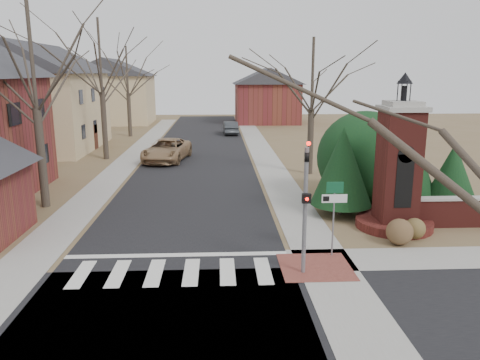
{
  "coord_description": "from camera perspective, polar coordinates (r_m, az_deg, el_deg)",
  "views": [
    {
      "loc": [
        1.52,
        -13.67,
        6.48
      ],
      "look_at": [
        2.47,
        6.0,
        1.93
      ],
      "focal_mm": 35.0,
      "sensor_mm": 36.0,
      "label": 1
    }
  ],
  "objects": [
    {
      "name": "evergreen_mass",
      "position": [
        24.69,
        14.93,
        3.07
      ],
      "size": [
        4.8,
        4.8,
        4.8
      ],
      "primitive_type": "sphere",
      "color": "black",
      "rests_on": "ground"
    },
    {
      "name": "stop_bar",
      "position": [
        17.3,
        -7.7,
        -9.07
      ],
      "size": [
        8.0,
        0.35,
        0.02
      ],
      "primitive_type": "cube",
      "color": "silver",
      "rests_on": "ground"
    },
    {
      "name": "bare_tree_2",
      "position": [
        49.51,
        -13.63,
        13.3
      ],
      "size": [
        7.35,
        7.35,
        10.19
      ],
      "color": "#473D33",
      "rests_on": "ground"
    },
    {
      "name": "bare_tree_1",
      "position": [
        36.71,
        -16.76,
        14.91
      ],
      "size": [
        8.4,
        8.4,
        11.64
      ],
      "color": "#473D33",
      "rests_on": "ground"
    },
    {
      "name": "evergreen_near",
      "position": [
        21.84,
        12.37,
        1.68
      ],
      "size": [
        2.8,
        2.8,
        4.1
      ],
      "color": "#473D33",
      "rests_on": "ground"
    },
    {
      "name": "evergreen_far",
      "position": [
        24.03,
        24.49,
        0.84
      ],
      "size": [
        2.4,
        2.4,
        3.3
      ],
      "color": "#473D33",
      "rests_on": "ground"
    },
    {
      "name": "dry_shrub_right",
      "position": [
        19.89,
        20.52,
        -5.57
      ],
      "size": [
        0.84,
        0.84,
        0.84
      ],
      "primitive_type": "sphere",
      "color": "brown",
      "rests_on": "ground"
    },
    {
      "name": "brick_gate_monument",
      "position": [
        20.57,
        18.63,
        0.22
      ],
      "size": [
        3.2,
        3.2,
        6.47
      ],
      "color": "maroon",
      "rests_on": "ground"
    },
    {
      "name": "ground",
      "position": [
        15.21,
        -8.43,
        -12.35
      ],
      "size": [
        120.0,
        120.0,
        0.0
      ],
      "primitive_type": "plane",
      "color": "brown",
      "rests_on": "ground"
    },
    {
      "name": "sidewalk_right_main",
      "position": [
        36.44,
        3.08,
        2.77
      ],
      "size": [
        2.0,
        60.0,
        0.02
      ],
      "primitive_type": "cube",
      "color": "gray",
      "rests_on": "ground"
    },
    {
      "name": "pickup_truck",
      "position": [
        35.32,
        -8.92,
        3.64
      ],
      "size": [
        3.66,
        6.26,
        1.64
      ],
      "primitive_type": "imported",
      "rotation": [
        0.0,
        0.0,
        -0.17
      ],
      "color": "#A07D57",
      "rests_on": "ground"
    },
    {
      "name": "distant_car",
      "position": [
        50.16,
        -1.17,
        6.38
      ],
      "size": [
        1.64,
        4.21,
        1.37
      ],
      "primitive_type": "imported",
      "rotation": [
        0.0,
        0.0,
        3.19
      ],
      "color": "#393D42",
      "rests_on": "ground"
    },
    {
      "name": "house_distant_left",
      "position": [
        63.18,
        -15.39,
        10.54
      ],
      "size": [
        10.8,
        8.8,
        8.53
      ],
      "color": "#C9B486",
      "rests_on": "ground"
    },
    {
      "name": "sign_post",
      "position": [
        16.8,
        11.38,
        -2.89
      ],
      "size": [
        0.9,
        0.07,
        2.75
      ],
      "color": "slate",
      "rests_on": "ground"
    },
    {
      "name": "cross_street",
      "position": [
        12.58,
        -9.8,
        -18.18
      ],
      "size": [
        120.0,
        8.0,
        0.01
      ],
      "primitive_type": "cube",
      "color": "black",
      "rests_on": "ground"
    },
    {
      "name": "evergreen_mid",
      "position": [
        23.96,
        19.31,
        2.96
      ],
      "size": [
        3.4,
        3.4,
        4.7
      ],
      "color": "#473D33",
      "rests_on": "ground"
    },
    {
      "name": "crosswalk_zone",
      "position": [
        15.93,
        -8.15,
        -11.09
      ],
      "size": [
        8.0,
        2.2,
        0.02
      ],
      "primitive_type": "cube",
      "color": "silver",
      "rests_on": "ground"
    },
    {
      "name": "curb_apron",
      "position": [
        16.37,
        9.18,
        -10.43
      ],
      "size": [
        2.4,
        2.4,
        0.02
      ],
      "primitive_type": "cube",
      "color": "brown",
      "rests_on": "ground"
    },
    {
      "name": "bare_tree_0",
      "position": [
        24.25,
        -24.18,
        14.8
      ],
      "size": [
        8.05,
        8.05,
        11.15
      ],
      "color": "#473D33",
      "rests_on": "ground"
    },
    {
      "name": "bare_tree_3",
      "position": [
        30.27,
        8.87,
        13.27
      ],
      "size": [
        7.0,
        7.0,
        9.7
      ],
      "color": "#473D33",
      "rests_on": "ground"
    },
    {
      "name": "sidewalk_left",
      "position": [
        36.87,
        -13.23,
        2.57
      ],
      "size": [
        2.0,
        60.0,
        0.02
      ],
      "primitive_type": "cube",
      "color": "gray",
      "rests_on": "ground"
    },
    {
      "name": "house_stucco_left",
      "position": [
        43.4,
        -23.35,
        9.48
      ],
      "size": [
        9.8,
        12.8,
        9.28
      ],
      "color": "#C9B486",
      "rests_on": "ground"
    },
    {
      "name": "traffic_signal_pole",
      "position": [
        15.03,
        8.0,
        -2.13
      ],
      "size": [
        0.28,
        0.41,
        4.5
      ],
      "color": "slate",
      "rests_on": "ground"
    },
    {
      "name": "house_distant_right",
      "position": [
        62.07,
        3.28,
        10.38
      ],
      "size": [
        8.8,
        8.8,
        7.3
      ],
      "color": "brown",
      "rests_on": "ground"
    },
    {
      "name": "dry_shrub_left",
      "position": [
        19.02,
        18.88,
        -6.0
      ],
      "size": [
        1.02,
        1.02,
        1.02
      ],
      "primitive_type": "sphere",
      "color": "brown",
      "rests_on": "ground"
    },
    {
      "name": "main_street",
      "position": [
        36.29,
        -5.13,
        2.69
      ],
      "size": [
        8.0,
        70.0,
        0.01
      ],
      "primitive_type": "cube",
      "color": "black",
      "rests_on": "ground"
    }
  ]
}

